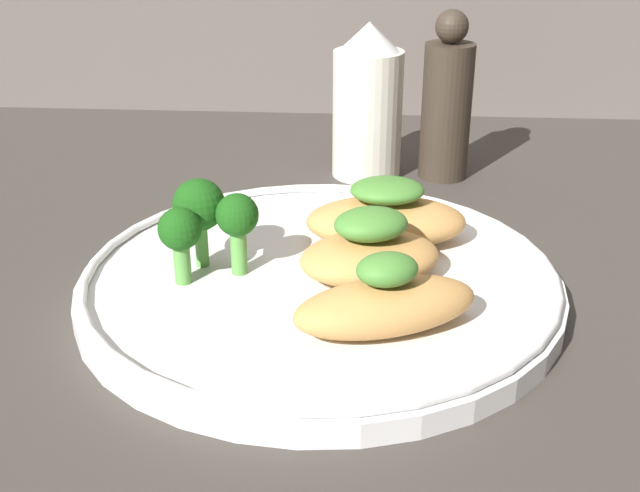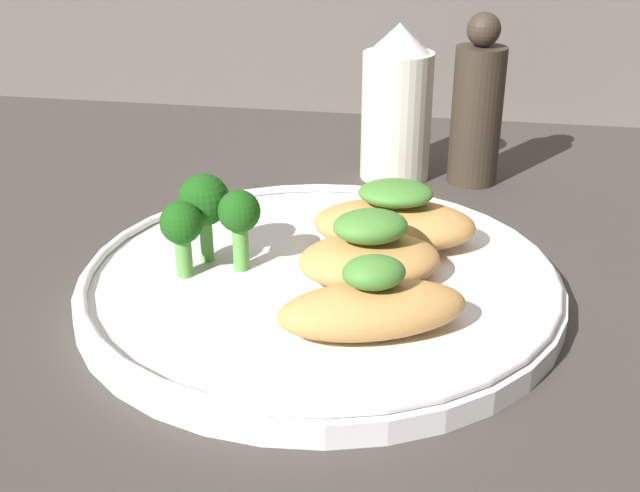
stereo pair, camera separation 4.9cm
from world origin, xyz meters
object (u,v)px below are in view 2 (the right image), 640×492
Objects in this scene: sauce_bottle at (397,106)px; pepper_grinder at (477,109)px; plate at (320,281)px; broccoli_bunch at (208,212)px.

pepper_grinder is at bearing 0.00° from sauce_bottle.
plate is 5.12× the size of broccoli_bunch.
broccoli_bunch reaches higher than plate.
broccoli_bunch is at bearing -125.87° from pepper_grinder.
pepper_grinder is (9.06, 22.34, 5.35)cm from plate.
plate is at bearing -0.91° from broccoli_bunch.
pepper_grinder reaches higher than sauce_bottle.
plate is at bearing -96.22° from sauce_bottle.
plate is 23.08cm from sauce_bottle.
sauce_bottle reaches higher than plate.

